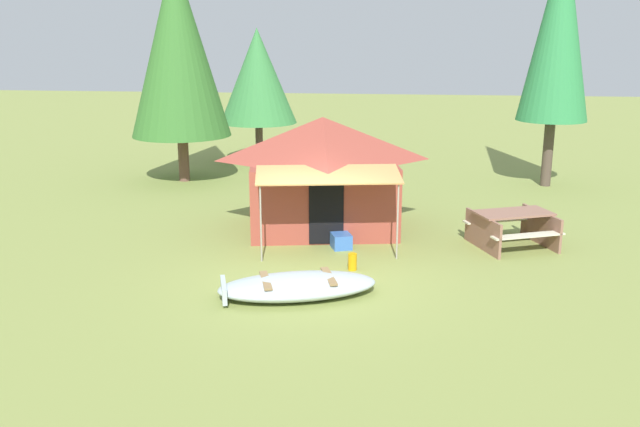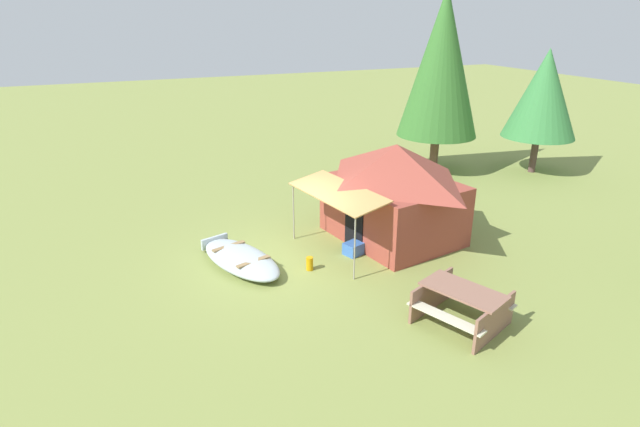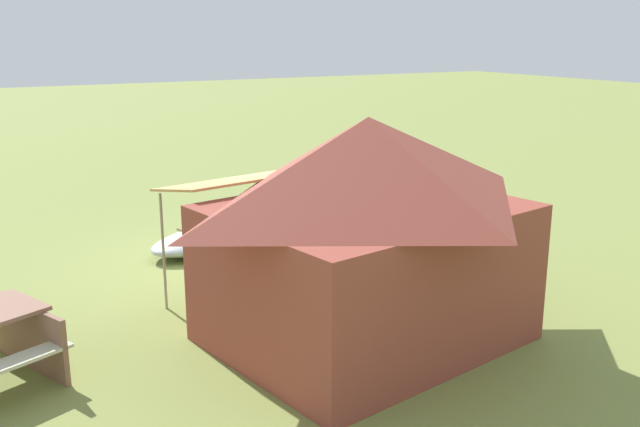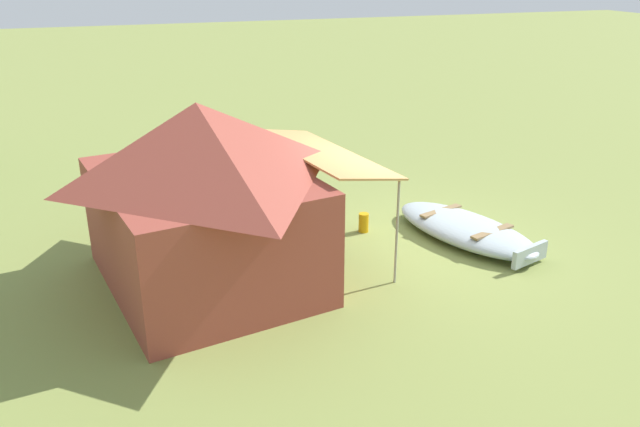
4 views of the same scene
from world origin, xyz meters
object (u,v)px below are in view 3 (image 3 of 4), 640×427
object	(u,v)px
canvas_cabin_tent	(366,228)
fuel_can	(206,269)
cooler_box	(267,295)
beached_rowboat	(224,235)

from	to	relation	value
canvas_cabin_tent	fuel_can	size ratio (longest dim) A/B	13.14
cooler_box	fuel_can	distance (m)	1.42
cooler_box	fuel_can	bearing A→B (deg)	-75.87
beached_rowboat	cooler_box	world-z (taller)	beached_rowboat
cooler_box	fuel_can	xyz separation A→B (m)	(0.35, -1.38, 0.01)
fuel_can	cooler_box	bearing A→B (deg)	104.13
cooler_box	beached_rowboat	bearing A→B (deg)	-100.53
beached_rowboat	fuel_can	distance (m)	1.74
beached_rowboat	fuel_can	bearing A→B (deg)	59.54
canvas_cabin_tent	fuel_can	xyz separation A→B (m)	(0.93, -2.87, -1.21)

